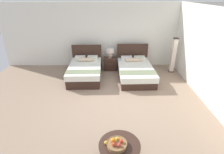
{
  "coord_description": "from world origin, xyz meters",
  "views": [
    {
      "loc": [
        -0.01,
        -4.7,
        3.22
      ],
      "look_at": [
        0.05,
        0.55,
        0.66
      ],
      "focal_mm": 28.36,
      "sensor_mm": 36.0,
      "label": 1
    }
  ],
  "objects_px": {
    "floor_lamp_corner": "(173,55)",
    "loose_apple": "(106,143)",
    "bed_near_corner": "(135,71)",
    "coffee_table": "(120,149)",
    "bed_near_window": "(85,70)",
    "fruit_bowl": "(117,144)",
    "table_lamp": "(110,52)",
    "nightstand": "(110,64)"
  },
  "relations": [
    {
      "from": "bed_near_window",
      "to": "bed_near_corner",
      "type": "distance_m",
      "value": 2.04
    },
    {
      "from": "nightstand",
      "to": "table_lamp",
      "type": "relative_size",
      "value": 1.44
    },
    {
      "from": "loose_apple",
      "to": "nightstand",
      "type": "bearing_deg",
      "value": 88.92
    },
    {
      "from": "coffee_table",
      "to": "floor_lamp_corner",
      "type": "relative_size",
      "value": 0.57
    },
    {
      "from": "table_lamp",
      "to": "coffee_table",
      "type": "relative_size",
      "value": 0.47
    },
    {
      "from": "table_lamp",
      "to": "coffee_table",
      "type": "xyz_separation_m",
      "value": [
        0.18,
        -4.86,
        -0.46
      ]
    },
    {
      "from": "bed_near_corner",
      "to": "coffee_table",
      "type": "relative_size",
      "value": 2.64
    },
    {
      "from": "bed_near_window",
      "to": "loose_apple",
      "type": "relative_size",
      "value": 26.9
    },
    {
      "from": "floor_lamp_corner",
      "to": "bed_near_corner",
      "type": "bearing_deg",
      "value": -162.78
    },
    {
      "from": "fruit_bowl",
      "to": "table_lamp",
      "type": "bearing_deg",
      "value": 91.46
    },
    {
      "from": "coffee_table",
      "to": "bed_near_window",
      "type": "bearing_deg",
      "value": 106.48
    },
    {
      "from": "bed_near_window",
      "to": "coffee_table",
      "type": "bearing_deg",
      "value": -73.52
    },
    {
      "from": "table_lamp",
      "to": "floor_lamp_corner",
      "type": "height_order",
      "value": "floor_lamp_corner"
    },
    {
      "from": "fruit_bowl",
      "to": "floor_lamp_corner",
      "type": "relative_size",
      "value": 0.27
    },
    {
      "from": "bed_near_corner",
      "to": "table_lamp",
      "type": "bearing_deg",
      "value": 141.86
    },
    {
      "from": "nightstand",
      "to": "fruit_bowl",
      "type": "bearing_deg",
      "value": -88.54
    },
    {
      "from": "bed_near_corner",
      "to": "fruit_bowl",
      "type": "relative_size",
      "value": 5.47
    },
    {
      "from": "bed_near_window",
      "to": "fruit_bowl",
      "type": "distance_m",
      "value": 4.24
    },
    {
      "from": "nightstand",
      "to": "floor_lamp_corner",
      "type": "relative_size",
      "value": 0.38
    },
    {
      "from": "nightstand",
      "to": "fruit_bowl",
      "type": "height_order",
      "value": "fruit_bowl"
    },
    {
      "from": "table_lamp",
      "to": "fruit_bowl",
      "type": "xyz_separation_m",
      "value": [
        0.12,
        -4.89,
        -0.3
      ]
    },
    {
      "from": "coffee_table",
      "to": "loose_apple",
      "type": "bearing_deg",
      "value": 175.65
    },
    {
      "from": "nightstand",
      "to": "coffee_table",
      "type": "height_order",
      "value": "nightstand"
    },
    {
      "from": "bed_near_window",
      "to": "table_lamp",
      "type": "relative_size",
      "value": 5.22
    },
    {
      "from": "bed_near_window",
      "to": "loose_apple",
      "type": "height_order",
      "value": "bed_near_window"
    },
    {
      "from": "table_lamp",
      "to": "floor_lamp_corner",
      "type": "xyz_separation_m",
      "value": [
        2.71,
        -0.29,
        -0.06
      ]
    },
    {
      "from": "coffee_table",
      "to": "table_lamp",
      "type": "bearing_deg",
      "value": 92.15
    },
    {
      "from": "bed_near_window",
      "to": "floor_lamp_corner",
      "type": "xyz_separation_m",
      "value": [
        3.72,
        0.53,
        0.44
      ]
    },
    {
      "from": "floor_lamp_corner",
      "to": "bed_near_window",
      "type": "bearing_deg",
      "value": -171.9
    },
    {
      "from": "nightstand",
      "to": "fruit_bowl",
      "type": "distance_m",
      "value": 4.88
    },
    {
      "from": "loose_apple",
      "to": "floor_lamp_corner",
      "type": "relative_size",
      "value": 0.05
    },
    {
      "from": "bed_near_corner",
      "to": "nightstand",
      "type": "relative_size",
      "value": 3.93
    },
    {
      "from": "bed_near_corner",
      "to": "nightstand",
      "type": "height_order",
      "value": "bed_near_corner"
    },
    {
      "from": "nightstand",
      "to": "loose_apple",
      "type": "distance_m",
      "value": 4.83
    },
    {
      "from": "loose_apple",
      "to": "floor_lamp_corner",
      "type": "xyz_separation_m",
      "value": [
        2.8,
        4.55,
        0.26
      ]
    },
    {
      "from": "bed_near_window",
      "to": "table_lamp",
      "type": "xyz_separation_m",
      "value": [
        1.01,
        0.82,
        0.5
      ]
    },
    {
      "from": "fruit_bowl",
      "to": "loose_apple",
      "type": "relative_size",
      "value": 5.34
    },
    {
      "from": "nightstand",
      "to": "coffee_table",
      "type": "xyz_separation_m",
      "value": [
        0.18,
        -4.84,
        0.07
      ]
    },
    {
      "from": "bed_near_window",
      "to": "coffee_table",
      "type": "height_order",
      "value": "bed_near_window"
    },
    {
      "from": "floor_lamp_corner",
      "to": "loose_apple",
      "type": "bearing_deg",
      "value": -121.56
    },
    {
      "from": "table_lamp",
      "to": "bed_near_window",
      "type": "bearing_deg",
      "value": -141.18
    },
    {
      "from": "nightstand",
      "to": "loose_apple",
      "type": "xyz_separation_m",
      "value": [
        -0.09,
        -4.82,
        0.21
      ]
    }
  ]
}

